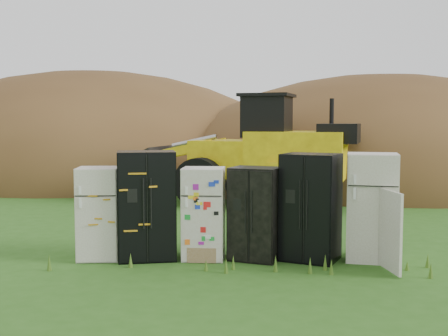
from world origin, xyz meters
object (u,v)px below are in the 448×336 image
at_px(fridge_black_side, 147,205).
at_px(fridge_black_right, 311,207).
at_px(fridge_leftmost, 99,213).
at_px(fridge_open_door, 372,207).
at_px(fridge_sticker, 204,213).
at_px(fridge_dark_mid, 256,213).
at_px(wheel_loader, 240,149).

height_order(fridge_black_side, fridge_black_right, fridge_black_side).
bearing_deg(fridge_leftmost, fridge_black_side, -2.56).
xyz_separation_m(fridge_leftmost, fridge_open_door, (4.78, 0.03, 0.13)).
xyz_separation_m(fridge_leftmost, fridge_sticker, (1.84, 0.05, -0.00)).
xyz_separation_m(fridge_dark_mid, fridge_open_door, (2.02, 0.01, 0.12)).
height_order(fridge_dark_mid, wheel_loader, wheel_loader).
relative_size(fridge_black_side, fridge_black_right, 1.02).
xyz_separation_m(fridge_leftmost, wheel_loader, (2.50, 6.75, 0.79)).
relative_size(fridge_leftmost, fridge_open_door, 0.87).
xyz_separation_m(fridge_leftmost, fridge_black_right, (3.71, 0.01, 0.12)).
height_order(fridge_black_side, wheel_loader, wheel_loader).
bearing_deg(fridge_dark_mid, fridge_leftmost, -159.28).
relative_size(fridge_sticker, fridge_black_right, 0.87).
distance_m(fridge_open_door, wheel_loader, 7.12).
bearing_deg(wheel_loader, fridge_sticker, -79.91).
height_order(fridge_black_side, fridge_dark_mid, fridge_black_side).
bearing_deg(fridge_dark_mid, fridge_black_side, -160.11).
bearing_deg(fridge_black_side, fridge_dark_mid, -11.12).
bearing_deg(fridge_leftmost, fridge_dark_mid, -4.47).
distance_m(fridge_leftmost, fridge_sticker, 1.84).
bearing_deg(fridge_sticker, wheel_loader, 86.97).
xyz_separation_m(fridge_black_side, wheel_loader, (1.67, 6.71, 0.65)).
distance_m(fridge_leftmost, wheel_loader, 7.24).
bearing_deg(fridge_black_side, wheel_loader, 65.33).
bearing_deg(fridge_dark_mid, fridge_sticker, -161.21).
bearing_deg(fridge_dark_mid, fridge_black_right, 19.75).
distance_m(fridge_dark_mid, fridge_open_door, 2.03).
bearing_deg(fridge_open_door, fridge_black_right, -167.50).
relative_size(fridge_leftmost, wheel_loader, 0.24).
relative_size(fridge_black_side, fridge_dark_mid, 1.17).
xyz_separation_m(fridge_sticker, wheel_loader, (0.66, 6.70, 0.79)).
bearing_deg(fridge_dark_mid, wheel_loader, 112.40).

